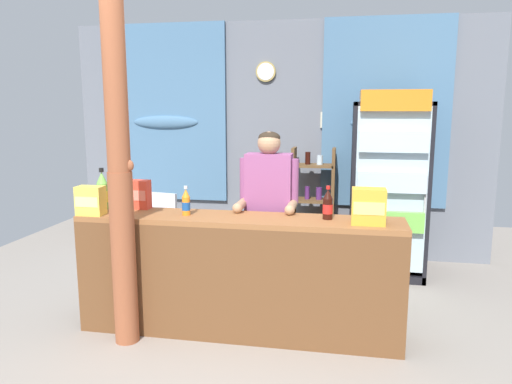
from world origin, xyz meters
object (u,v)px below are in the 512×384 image
at_px(soda_bottle_cola, 328,205).
at_px(snack_box_instant_noodle, 91,201).
at_px(soda_bottle_lime_soda, 102,192).
at_px(timber_post, 120,179).
at_px(plastic_lawn_chair, 153,229).
at_px(stall_counter, 236,268).
at_px(snack_box_choco_powder, 368,206).
at_px(snack_box_crackers, 136,194).
at_px(bottle_shelf_rack, 313,204).
at_px(drink_fridge, 389,176).
at_px(soda_bottle_orange_soda, 186,203).
at_px(shopkeeper, 269,202).

height_order(soda_bottle_cola, snack_box_instant_noodle, soda_bottle_cola).
bearing_deg(soda_bottle_lime_soda, timber_post, -47.62).
bearing_deg(soda_bottle_cola, plastic_lawn_chair, 149.23).
bearing_deg(stall_counter, timber_post, -165.54).
distance_m(snack_box_choco_powder, snack_box_crackers, 1.86).
distance_m(timber_post, bottle_shelf_rack, 2.56).
xyz_separation_m(bottle_shelf_rack, plastic_lawn_chair, (-1.61, -0.72, -0.19)).
bearing_deg(timber_post, soda_bottle_lime_soda, 132.38).
relative_size(bottle_shelf_rack, snack_box_crackers, 5.57).
bearing_deg(soda_bottle_lime_soda, soda_bottle_cola, -0.97).
bearing_deg(snack_box_crackers, drink_fridge, 34.01).
relative_size(soda_bottle_orange_soda, snack_box_choco_powder, 0.89).
bearing_deg(soda_bottle_cola, snack_box_instant_noodle, -174.06).
xyz_separation_m(plastic_lawn_chair, soda_bottle_lime_soda, (0.02, -1.07, 0.58)).
relative_size(bottle_shelf_rack, soda_bottle_cola, 5.24).
bearing_deg(drink_fridge, snack_box_instant_noodle, -144.00).
bearing_deg(stall_counter, snack_box_instant_noodle, -177.69).
relative_size(drink_fridge, shopkeeper, 1.23).
bearing_deg(soda_bottle_cola, soda_bottle_orange_soda, -176.64).
xyz_separation_m(timber_post, snack_box_choco_powder, (1.76, 0.25, -0.18)).
relative_size(drink_fridge, snack_box_instant_noodle, 8.56).
relative_size(timber_post, snack_box_choco_powder, 10.11).
distance_m(soda_bottle_cola, snack_box_choco_powder, 0.31).
relative_size(stall_counter, soda_bottle_lime_soda, 7.32).
height_order(drink_fridge, snack_box_crackers, drink_fridge).
height_order(timber_post, snack_box_crackers, timber_post).
relative_size(soda_bottle_cola, snack_box_crackers, 1.06).
distance_m(plastic_lawn_chair, soda_bottle_cola, 2.21).
height_order(soda_bottle_cola, snack_box_choco_powder, snack_box_choco_powder).
bearing_deg(stall_counter, soda_bottle_lime_soda, 171.48).
bearing_deg(stall_counter, soda_bottle_cola, 11.98).
bearing_deg(soda_bottle_lime_soda, snack_box_choco_powder, -3.65).
relative_size(soda_bottle_lime_soda, snack_box_choco_powder, 1.32).
bearing_deg(plastic_lawn_chair, soda_bottle_cola, -30.77).
height_order(shopkeeper, snack_box_instant_noodle, shopkeeper).
distance_m(drink_fridge, shopkeeper, 1.59).
xyz_separation_m(stall_counter, shopkeeper, (0.17, 0.49, 0.42)).
bearing_deg(soda_bottle_cola, snack_box_choco_powder, -19.71).
bearing_deg(soda_bottle_lime_soda, stall_counter, -8.52).
relative_size(stall_counter, soda_bottle_cola, 9.90).
bearing_deg(shopkeeper, snack_box_instant_noodle, -157.58).
distance_m(stall_counter, timber_post, 1.08).
xyz_separation_m(drink_fridge, snack_box_instant_noodle, (-2.37, -1.72, -0.01)).
bearing_deg(snack_box_instant_noodle, bottle_shelf_rack, 51.86).
height_order(timber_post, plastic_lawn_chair, timber_post).
relative_size(soda_bottle_cola, soda_bottle_orange_soda, 1.10).
relative_size(bottle_shelf_rack, plastic_lawn_chair, 1.52).
xyz_separation_m(stall_counter, soda_bottle_orange_soda, (-0.41, 0.08, 0.47)).
distance_m(soda_bottle_cola, snack_box_instant_noodle, 1.81).
bearing_deg(snack_box_crackers, soda_bottle_cola, -3.72).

